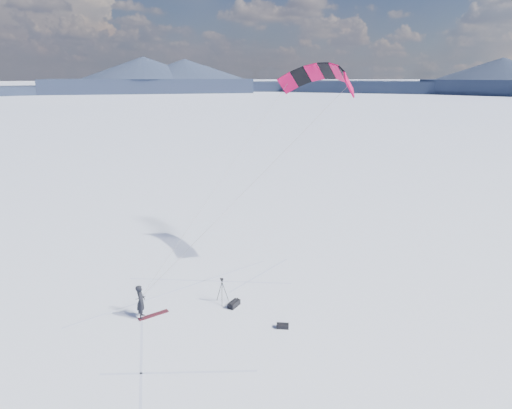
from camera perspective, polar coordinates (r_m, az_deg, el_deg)
ground at (r=24.35m, az=-6.26°, el=-14.63°), size 1800.00×1800.00×0.00m
horizon_hills at (r=22.30m, az=-6.64°, el=-4.55°), size 704.00×704.00×10.40m
snow_tracks at (r=23.60m, az=-9.12°, el=-15.88°), size 13.93×10.25×0.01m
snowkiter at (r=24.96m, az=-14.93°, el=-14.30°), size 0.70×0.83×1.92m
snowboard at (r=24.96m, az=-13.49°, el=-14.13°), size 1.69×0.36×0.04m
tripod at (r=25.15m, az=-4.56°, el=-10.90°), size 0.64×0.73×1.53m
gear_bag_a at (r=25.08m, az=-2.96°, el=-13.09°), size 0.90×0.71×0.36m
gear_bag_b at (r=23.26m, az=3.58°, el=-15.84°), size 0.69×0.64×0.29m
power_kite at (r=28.75m, az=8.61°, el=16.29°), size 14.29×6.18×12.26m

